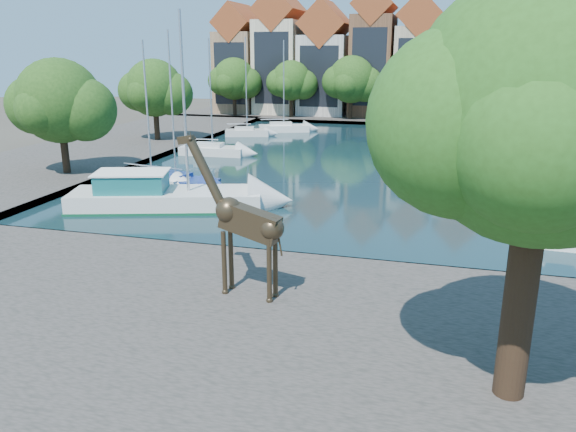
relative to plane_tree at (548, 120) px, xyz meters
name	(u,v)px	position (x,y,z in m)	size (l,w,h in m)	color
ground	(308,263)	(-7.62, 9.01, -7.67)	(160.00, 160.00, 0.00)	#38332B
water_basin	(372,162)	(-7.62, 33.01, -7.63)	(38.00, 50.00, 0.08)	black
near_quay	(261,331)	(-7.62, 2.01, -7.42)	(50.00, 14.00, 0.50)	#48423E
far_quay	(400,117)	(-7.62, 65.01, -7.42)	(60.00, 16.00, 0.50)	#48423E
left_quay	(109,147)	(-32.62, 33.01, -7.42)	(14.00, 52.00, 0.50)	#48423E
plane_tree	(548,120)	(0.00, 0.00, 0.00)	(8.32, 6.40, 10.62)	#332114
townhouse_west_end	(240,63)	(-30.62, 64.99, -0.31)	(5.44, 9.18, 14.93)	#957151
townhouse_west_mid	(280,56)	(-24.62, 64.99, 0.56)	(5.94, 9.18, 16.79)	beige
townhouse_west_inner	(326,63)	(-18.12, 64.99, -0.32)	(6.43, 9.18, 15.15)	beige
townhouse_center	(373,56)	(-11.62, 64.99, 0.69)	(5.44, 9.18, 16.93)	brown
townhouse_east_inner	(418,61)	(-5.62, 64.99, 0.06)	(5.94, 9.18, 15.79)	tan
townhouse_east_mid	(470,58)	(0.88, 64.99, 0.43)	(6.43, 9.18, 16.65)	beige
townhouse_east_end	(523,66)	(7.38, 64.99, -0.56)	(5.44, 9.18, 14.43)	brown
far_tree_far_west	(235,80)	(-29.51, 59.50, -2.49)	(7.28, 5.60, 7.68)	#332114
far_tree_west	(292,82)	(-21.52, 59.50, -2.60)	(6.76, 5.20, 7.36)	#332114
far_tree_mid_west	(352,81)	(-13.51, 59.50, -2.38)	(7.80, 6.00, 8.00)	#332114
far_tree_mid_east	(416,83)	(-5.52, 59.50, -2.54)	(7.02, 5.40, 7.52)	#332114
far_tree_east	(483,83)	(2.49, 59.50, -2.43)	(7.54, 5.80, 7.84)	#332114
far_tree_far_east	(555,86)	(10.48, 59.50, -2.60)	(6.76, 5.20, 7.36)	#332114
side_tree_left_near	(61,104)	(-28.51, 21.00, -2.18)	(7.80, 6.00, 8.20)	#332114
side_tree_left_far	(155,90)	(-29.51, 37.00, -2.29)	(7.28, 5.60, 7.88)	#332114
giraffe_statue	(242,220)	(-8.95, 4.17, -4.32)	(4.06, 1.05, 5.80)	#372B1B
motorsailer	(160,194)	(-18.14, 15.35, -6.73)	(11.70, 6.38, 11.25)	silver
sailboat_left_a	(152,177)	(-21.42, 20.46, -7.01)	(5.65, 3.07, 9.74)	silver
sailboat_left_b	(176,179)	(-19.62, 20.54, -7.06)	(6.24, 3.21, 10.37)	navy
sailboat_left_c	(213,148)	(-21.86, 32.60, -7.01)	(5.90, 2.29, 10.04)	silver
sailboat_left_d	(247,131)	(-22.62, 44.29, -7.00)	(4.97, 2.89, 10.36)	beige
sailboat_left_e	(284,126)	(-19.62, 48.58, -6.99)	(6.04, 3.92, 10.12)	silver
sailboat_right_b	(534,177)	(4.38, 27.90, -7.10)	(7.27, 2.96, 11.41)	navy
sailboat_right_c	(555,155)	(7.38, 37.40, -7.06)	(4.98, 3.17, 8.32)	silver
sailboat_right_d	(507,138)	(4.38, 46.09, -7.02)	(5.92, 3.40, 10.09)	white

